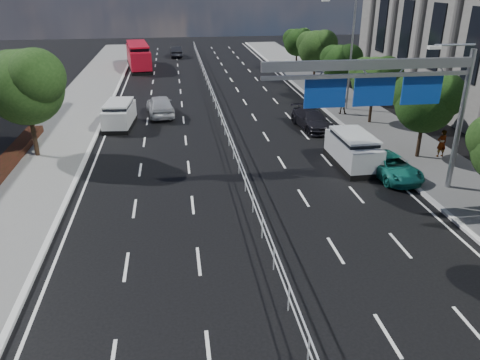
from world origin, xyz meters
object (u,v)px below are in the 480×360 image
object	(u,v)px
near_car_silver	(160,105)
white_minivan	(119,115)
silver_minivan	(353,150)
pedestrian_a	(442,143)
near_car_dark	(176,52)
overhead_gantry	(391,85)
parked_car_teal	(391,166)
pedestrian_b	(342,103)
red_bus	(138,55)
parked_car_dark	(312,119)

from	to	relation	value
near_car_silver	white_minivan	bearing A→B (deg)	35.46
near_car_silver	silver_minivan	world-z (taller)	silver_minivan
silver_minivan	pedestrian_a	size ratio (longest dim) A/B	2.76
silver_minivan	near_car_silver	bearing A→B (deg)	131.21
near_car_silver	pedestrian_a	world-z (taller)	pedestrian_a
near_car_dark	silver_minivan	world-z (taller)	silver_minivan
overhead_gantry	near_car_silver	bearing A→B (deg)	124.40
white_minivan	silver_minivan	distance (m)	17.42
parked_car_teal	pedestrian_a	size ratio (longest dim) A/B	2.62
white_minivan	parked_car_teal	size ratio (longest dim) A/B	1.01
overhead_gantry	silver_minivan	size ratio (longest dim) A/B	2.18
pedestrian_a	pedestrian_b	size ratio (longest dim) A/B	1.02
parked_car_teal	pedestrian_a	world-z (taller)	pedestrian_a
red_bus	pedestrian_a	world-z (taller)	red_bus
red_bus	pedestrian_a	distance (m)	39.72
near_car_dark	pedestrian_b	xyz separation A→B (m)	(12.77, -32.26, 0.26)
overhead_gantry	red_bus	distance (m)	41.26
overhead_gantry	parked_car_teal	size ratio (longest dim) A/B	2.30
red_bus	near_car_dark	bearing A→B (deg)	53.54
overhead_gantry	pedestrian_b	distance (m)	15.60
overhead_gantry	pedestrian_b	bearing A→B (deg)	77.76
overhead_gantry	red_bus	xyz separation A→B (m)	(-14.24, 38.51, -4.06)
white_minivan	near_car_dark	size ratio (longest dim) A/B	1.04
red_bus	silver_minivan	world-z (taller)	red_bus
parked_car_dark	red_bus	bearing A→B (deg)	110.84
parked_car_dark	pedestrian_a	distance (m)	9.41
pedestrian_a	silver_minivan	bearing A→B (deg)	-3.08
white_minivan	pedestrian_b	bearing A→B (deg)	7.55
white_minivan	near_car_dark	world-z (taller)	white_minivan
near_car_dark	near_car_silver	bearing A→B (deg)	84.18
parked_car_dark	near_car_silver	bearing A→B (deg)	148.74
overhead_gantry	pedestrian_b	size ratio (longest dim) A/B	6.13
parked_car_dark	parked_car_teal	bearing A→B (deg)	-85.72
near_car_dark	parked_car_teal	world-z (taller)	near_car_dark
near_car_dark	parked_car_teal	bearing A→B (deg)	101.38
overhead_gantry	pedestrian_b	world-z (taller)	overhead_gantry
overhead_gantry	silver_minivan	xyz separation A→B (m)	(0.08, 3.95, -4.65)
white_minivan	near_car_dark	distance (m)	33.31
near_car_silver	parked_car_teal	world-z (taller)	near_car_silver
white_minivan	parked_car_teal	bearing A→B (deg)	-31.75
near_car_silver	parked_car_teal	bearing A→B (deg)	124.51
near_car_dark	pedestrian_b	size ratio (longest dim) A/B	2.58
overhead_gantry	parked_car_teal	xyz separation A→B (m)	(1.56, 1.95, -4.99)
silver_minivan	white_minivan	bearing A→B (deg)	144.43
red_bus	silver_minivan	xyz separation A→B (m)	(14.32, -34.56, -0.60)
silver_minivan	near_car_dark	bearing A→B (deg)	101.76
parked_car_teal	pedestrian_a	xyz separation A→B (m)	(4.26, 2.28, 0.37)
pedestrian_b	overhead_gantry	bearing A→B (deg)	101.65
overhead_gantry	parked_car_teal	world-z (taller)	overhead_gantry
white_minivan	pedestrian_a	xyz separation A→B (m)	(20.08, -9.61, 0.07)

